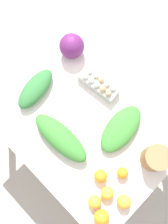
{
  "coord_description": "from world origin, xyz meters",
  "views": [
    {
      "loc": [
        0.26,
        -0.26,
        2.16
      ],
      "look_at": [
        0.0,
        0.0,
        0.74
      ],
      "focal_mm": 40.0,
      "sensor_mm": 36.0,
      "label": 1
    }
  ],
  "objects_px": {
    "egg_carton": "(99,84)",
    "paper_bag": "(155,158)",
    "greens_bunch_beet_tops": "(61,138)",
    "orange_3": "(124,202)",
    "orange_5": "(95,202)",
    "cabbage_purple": "(72,46)",
    "greens_bunch_chard": "(35,89)",
    "orange_1": "(123,173)",
    "orange_0": "(107,193)",
    "orange_4": "(102,218)",
    "orange_2": "(101,176)",
    "greens_bunch_scallion": "(121,129)"
  },
  "relations": [
    {
      "from": "cabbage_purple",
      "to": "orange_4",
      "type": "relative_size",
      "value": 1.84
    },
    {
      "from": "greens_bunch_scallion",
      "to": "greens_bunch_chard",
      "type": "relative_size",
      "value": 1.11
    },
    {
      "from": "cabbage_purple",
      "to": "greens_bunch_chard",
      "type": "distance_m",
      "value": 0.34
    },
    {
      "from": "orange_5",
      "to": "paper_bag",
      "type": "bearing_deg",
      "value": 79.69
    },
    {
      "from": "greens_bunch_chard",
      "to": "orange_2",
      "type": "xyz_separation_m",
      "value": [
        0.62,
        -0.09,
        -0.0
      ]
    },
    {
      "from": "greens_bunch_beet_tops",
      "to": "orange_3",
      "type": "xyz_separation_m",
      "value": [
        0.48,
        0.0,
        -0.01
      ]
    },
    {
      "from": "greens_bunch_beet_tops",
      "to": "orange_5",
      "type": "relative_size",
      "value": 5.24
    },
    {
      "from": "orange_4",
      "to": "paper_bag",
      "type": "bearing_deg",
      "value": 90.98
    },
    {
      "from": "orange_4",
      "to": "cabbage_purple",
      "type": "bearing_deg",
      "value": 144.79
    },
    {
      "from": "egg_carton",
      "to": "orange_0",
      "type": "height_order",
      "value": "egg_carton"
    },
    {
      "from": "orange_1",
      "to": "orange_5",
      "type": "relative_size",
      "value": 0.89
    },
    {
      "from": "cabbage_purple",
      "to": "orange_0",
      "type": "distance_m",
      "value": 0.88
    },
    {
      "from": "paper_bag",
      "to": "greens_bunch_beet_tops",
      "type": "relative_size",
      "value": 0.37
    },
    {
      "from": "egg_carton",
      "to": "paper_bag",
      "type": "xyz_separation_m",
      "value": [
        0.52,
        -0.1,
        0.03
      ]
    },
    {
      "from": "greens_bunch_scallion",
      "to": "orange_1",
      "type": "relative_size",
      "value": 5.02
    },
    {
      "from": "cabbage_purple",
      "to": "orange_5",
      "type": "xyz_separation_m",
      "value": [
        0.73,
        -0.54,
        -0.04
      ]
    },
    {
      "from": "greens_bunch_chard",
      "to": "orange_2",
      "type": "height_order",
      "value": "greens_bunch_chard"
    },
    {
      "from": "orange_3",
      "to": "orange_5",
      "type": "height_order",
      "value": "orange_3"
    },
    {
      "from": "orange_1",
      "to": "orange_4",
      "type": "xyz_separation_m",
      "value": [
        0.08,
        -0.25,
        0.01
      ]
    },
    {
      "from": "cabbage_purple",
      "to": "egg_carton",
      "type": "distance_m",
      "value": 0.28
    },
    {
      "from": "greens_bunch_scallion",
      "to": "orange_5",
      "type": "xyz_separation_m",
      "value": [
        0.17,
        -0.39,
        -0.0
      ]
    },
    {
      "from": "orange_0",
      "to": "orange_2",
      "type": "relative_size",
      "value": 0.99
    },
    {
      "from": "orange_1",
      "to": "paper_bag",
      "type": "bearing_deg",
      "value": 69.09
    },
    {
      "from": "cabbage_purple",
      "to": "egg_carton",
      "type": "xyz_separation_m",
      "value": [
        0.28,
        -0.05,
        -0.04
      ]
    },
    {
      "from": "greens_bunch_chard",
      "to": "greens_bunch_scallion",
      "type": "bearing_deg",
      "value": 19.4
    },
    {
      "from": "cabbage_purple",
      "to": "orange_1",
      "type": "xyz_separation_m",
      "value": [
        0.73,
        -0.32,
        -0.04
      ]
    },
    {
      "from": "cabbage_purple",
      "to": "greens_bunch_beet_tops",
      "type": "distance_m",
      "value": 0.56
    },
    {
      "from": "egg_carton",
      "to": "orange_3",
      "type": "xyz_separation_m",
      "value": [
        0.56,
        -0.38,
        -0.0
      ]
    },
    {
      "from": "orange_1",
      "to": "orange_5",
      "type": "distance_m",
      "value": 0.22
    },
    {
      "from": "orange_0",
      "to": "orange_2",
      "type": "distance_m",
      "value": 0.1
    },
    {
      "from": "orange_1",
      "to": "orange_4",
      "type": "distance_m",
      "value": 0.26
    },
    {
      "from": "greens_bunch_scallion",
      "to": "egg_carton",
      "type": "bearing_deg",
      "value": 159.61
    },
    {
      "from": "orange_3",
      "to": "orange_5",
      "type": "xyz_separation_m",
      "value": [
        -0.11,
        -0.11,
        -0.0
      ]
    },
    {
      "from": "cabbage_purple",
      "to": "orange_2",
      "type": "height_order",
      "value": "cabbage_purple"
    },
    {
      "from": "greens_bunch_chard",
      "to": "orange_0",
      "type": "xyz_separation_m",
      "value": [
        0.71,
        -0.12,
        -0.01
      ]
    },
    {
      "from": "cabbage_purple",
      "to": "greens_bunch_chard",
      "type": "bearing_deg",
      "value": -84.33
    },
    {
      "from": "cabbage_purple",
      "to": "orange_1",
      "type": "relative_size",
      "value": 2.4
    },
    {
      "from": "greens_bunch_beet_tops",
      "to": "orange_3",
      "type": "relative_size",
      "value": 4.91
    },
    {
      "from": "greens_bunch_beet_tops",
      "to": "orange_3",
      "type": "height_order",
      "value": "greens_bunch_beet_tops"
    },
    {
      "from": "orange_3",
      "to": "orange_5",
      "type": "bearing_deg",
      "value": -134.6
    },
    {
      "from": "orange_3",
      "to": "orange_5",
      "type": "relative_size",
      "value": 1.07
    },
    {
      "from": "orange_0",
      "to": "orange_1",
      "type": "distance_m",
      "value": 0.14
    },
    {
      "from": "orange_3",
      "to": "cabbage_purple",
      "type": "bearing_deg",
      "value": 152.86
    },
    {
      "from": "orange_3",
      "to": "orange_4",
      "type": "height_order",
      "value": "orange_4"
    },
    {
      "from": "egg_carton",
      "to": "orange_4",
      "type": "height_order",
      "value": "egg_carton"
    },
    {
      "from": "greens_bunch_chard",
      "to": "orange_2",
      "type": "bearing_deg",
      "value": -7.89
    },
    {
      "from": "orange_0",
      "to": "orange_3",
      "type": "distance_m",
      "value": 0.1
    },
    {
      "from": "paper_bag",
      "to": "orange_1",
      "type": "height_order",
      "value": "paper_bag"
    },
    {
      "from": "greens_bunch_beet_tops",
      "to": "orange_1",
      "type": "relative_size",
      "value": 5.88
    },
    {
      "from": "egg_carton",
      "to": "orange_4",
      "type": "xyz_separation_m",
      "value": [
        0.53,
        -0.52,
        0.0
      ]
    }
  ]
}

